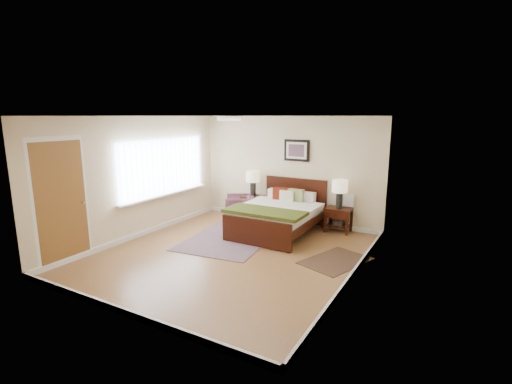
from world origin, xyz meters
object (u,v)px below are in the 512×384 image
at_px(rug_persian, 231,238).
at_px(nightstand_right, 338,217).
at_px(lamp_left, 253,179).
at_px(nightstand_left, 253,201).
at_px(armchair, 240,208).
at_px(bed, 278,211).
at_px(lamp_right, 340,189).

bearing_deg(rug_persian, nightstand_right, 33.30).
height_order(lamp_left, rug_persian, lamp_left).
distance_m(nightstand_left, armchair, 0.36).
xyz_separation_m(lamp_left, rug_persian, (0.35, -1.53, -1.00)).
bearing_deg(nightstand_left, armchair, -130.74).
xyz_separation_m(bed, lamp_right, (1.11, 0.74, 0.47)).
xyz_separation_m(nightstand_right, lamp_right, (-0.00, 0.01, 0.63)).
bearing_deg(lamp_left, lamp_right, 0.00).
distance_m(bed, nightstand_right, 1.33).
distance_m(bed, lamp_right, 1.41).
relative_size(nightstand_left, lamp_right, 0.95).
xyz_separation_m(nightstand_right, lamp_left, (-2.15, 0.01, 0.67)).
bearing_deg(lamp_right, nightstand_right, -90.00).
distance_m(lamp_left, rug_persian, 1.86).
distance_m(lamp_left, armchair, 0.77).
xyz_separation_m(bed, lamp_left, (-1.04, 0.74, 0.51)).
relative_size(nightstand_right, armchair, 0.79).
bearing_deg(bed, rug_persian, -131.22).
distance_m(nightstand_left, rug_persian, 1.62).
relative_size(bed, nightstand_right, 3.63).
bearing_deg(armchair, nightstand_right, 66.40).
relative_size(nightstand_right, rug_persian, 0.24).
bearing_deg(armchair, rug_persian, -5.89).
xyz_separation_m(lamp_right, armchair, (-2.37, -0.27, -0.65)).
height_order(bed, lamp_left, lamp_left).
bearing_deg(nightstand_left, nightstand_right, 0.21).
bearing_deg(bed, nightstand_right, 33.16).
bearing_deg(lamp_left, armchair, -128.52).
bearing_deg(lamp_right, armchair, -173.50).
bearing_deg(nightstand_right, rug_persian, -139.90).
bearing_deg(nightstand_left, lamp_left, 90.00).
xyz_separation_m(bed, nightstand_right, (1.11, 0.72, -0.16)).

